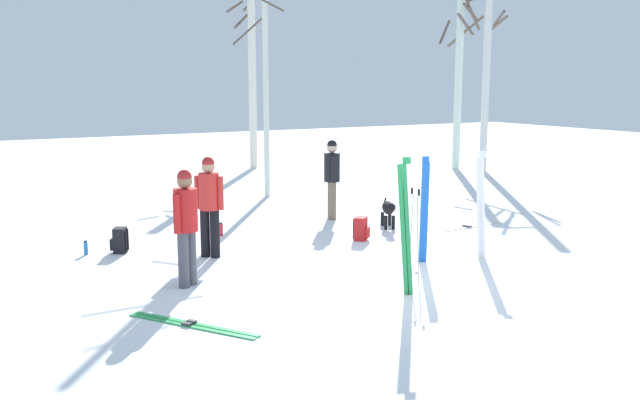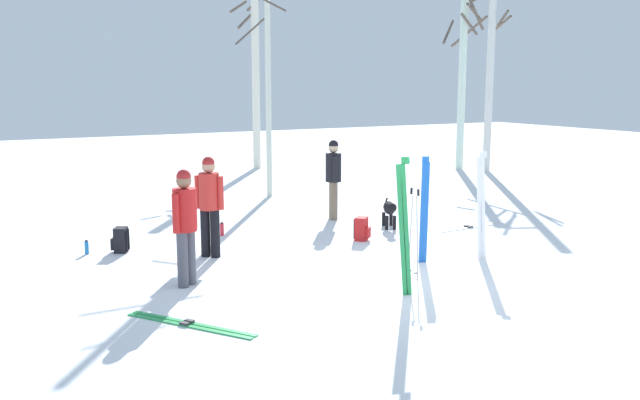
{
  "view_description": "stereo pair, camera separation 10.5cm",
  "coord_description": "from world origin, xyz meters",
  "px_view_note": "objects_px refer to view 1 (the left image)",
  "views": [
    {
      "loc": [
        -5.88,
        -7.8,
        2.95
      ],
      "look_at": [
        -0.36,
        2.0,
        1.0
      ],
      "focal_mm": 38.52,
      "sensor_mm": 36.0,
      "label": 1
    },
    {
      "loc": [
        -5.79,
        -7.85,
        2.95
      ],
      "look_at": [
        -0.36,
        2.0,
        1.0
      ],
      "focal_mm": 38.52,
      "sensor_mm": 36.0,
      "label": 2
    }
  ],
  "objects_px": {
    "person_1": "(186,220)",
    "birch_tree_3": "(459,77)",
    "ski_pair_lying_0": "(469,227)",
    "person_0": "(209,200)",
    "birch_tree_1": "(265,58)",
    "ski_pair_lying_1": "(192,325)",
    "water_bottle_1": "(221,229)",
    "birch_tree_2": "(252,73)",
    "birch_tree_4": "(487,67)",
    "person_2": "(332,174)",
    "ski_pair_planted_2": "(424,210)",
    "water_bottle_0": "(86,248)",
    "dog": "(388,209)",
    "backpack_0": "(120,241)",
    "ski_poles_0": "(415,230)",
    "ski_pair_planted_1": "(481,206)",
    "backpack_1": "(361,229)",
    "ski_pair_planted_0": "(405,227)"
  },
  "relations": [
    {
      "from": "ski_pair_planted_2",
      "to": "ski_poles_0",
      "type": "relative_size",
      "value": 1.29
    },
    {
      "from": "birch_tree_1",
      "to": "birch_tree_3",
      "type": "xyz_separation_m",
      "value": [
        7.98,
        1.94,
        -0.44
      ]
    },
    {
      "from": "ski_pair_planted_0",
      "to": "birch_tree_4",
      "type": "bearing_deg",
      "value": 43.09
    },
    {
      "from": "birch_tree_2",
      "to": "birch_tree_4",
      "type": "bearing_deg",
      "value": -35.06
    },
    {
      "from": "dog",
      "to": "backpack_0",
      "type": "relative_size",
      "value": 1.9
    },
    {
      "from": "backpack_1",
      "to": "birch_tree_1",
      "type": "xyz_separation_m",
      "value": [
        0.55,
        5.36,
        3.3
      ]
    },
    {
      "from": "birch_tree_4",
      "to": "backpack_1",
      "type": "bearing_deg",
      "value": -144.14
    },
    {
      "from": "birch_tree_2",
      "to": "ski_pair_lying_0",
      "type": "bearing_deg",
      "value": -90.45
    },
    {
      "from": "birch_tree_3",
      "to": "birch_tree_1",
      "type": "bearing_deg",
      "value": -166.33
    },
    {
      "from": "ski_pair_planted_1",
      "to": "backpack_1",
      "type": "distance_m",
      "value": 2.45
    },
    {
      "from": "ski_pair_lying_0",
      "to": "backpack_0",
      "type": "bearing_deg",
      "value": 168.52
    },
    {
      "from": "water_bottle_1",
      "to": "person_2",
      "type": "bearing_deg",
      "value": 7.71
    },
    {
      "from": "water_bottle_0",
      "to": "birch_tree_1",
      "type": "distance_m",
      "value": 7.42
    },
    {
      "from": "birch_tree_2",
      "to": "birch_tree_3",
      "type": "distance_m",
      "value": 6.92
    },
    {
      "from": "person_1",
      "to": "birch_tree_3",
      "type": "distance_m",
      "value": 15.13
    },
    {
      "from": "backpack_0",
      "to": "birch_tree_4",
      "type": "relative_size",
      "value": 0.07
    },
    {
      "from": "water_bottle_0",
      "to": "ski_pair_lying_1",
      "type": "bearing_deg",
      "value": -84.04
    },
    {
      "from": "person_2",
      "to": "water_bottle_0",
      "type": "distance_m",
      "value": 5.38
    },
    {
      "from": "ski_poles_0",
      "to": "water_bottle_0",
      "type": "bearing_deg",
      "value": 137.08
    },
    {
      "from": "backpack_0",
      "to": "birch_tree_4",
      "type": "bearing_deg",
      "value": 21.66
    },
    {
      "from": "water_bottle_0",
      "to": "person_1",
      "type": "bearing_deg",
      "value": -70.32
    },
    {
      "from": "ski_pair_planted_1",
      "to": "birch_tree_4",
      "type": "bearing_deg",
      "value": 47.17
    },
    {
      "from": "backpack_1",
      "to": "birch_tree_2",
      "type": "bearing_deg",
      "value": 76.43
    },
    {
      "from": "person_1",
      "to": "birch_tree_3",
      "type": "height_order",
      "value": "birch_tree_3"
    },
    {
      "from": "birch_tree_2",
      "to": "water_bottle_1",
      "type": "bearing_deg",
      "value": -117.31
    },
    {
      "from": "birch_tree_4",
      "to": "ski_pair_planted_2",
      "type": "bearing_deg",
      "value": -137.04
    },
    {
      "from": "person_0",
      "to": "dog",
      "type": "relative_size",
      "value": 2.05
    },
    {
      "from": "ski_poles_0",
      "to": "person_0",
      "type": "bearing_deg",
      "value": 131.21
    },
    {
      "from": "birch_tree_3",
      "to": "person_0",
      "type": "bearing_deg",
      "value": -148.17
    },
    {
      "from": "ski_poles_0",
      "to": "birch_tree_2",
      "type": "distance_m",
      "value": 13.99
    },
    {
      "from": "birch_tree_1",
      "to": "person_1",
      "type": "bearing_deg",
      "value": -123.39
    },
    {
      "from": "person_1",
      "to": "birch_tree_1",
      "type": "distance_m",
      "value": 8.28
    },
    {
      "from": "person_1",
      "to": "ski_pair_planted_2",
      "type": "xyz_separation_m",
      "value": [
        3.82,
        -0.62,
        -0.11
      ]
    },
    {
      "from": "dog",
      "to": "ski_pair_planted_1",
      "type": "height_order",
      "value": "ski_pair_planted_1"
    },
    {
      "from": "person_0",
      "to": "ski_pair_lying_1",
      "type": "xyz_separation_m",
      "value": [
        -1.38,
        -3.05,
        -0.97
      ]
    },
    {
      "from": "ski_pair_lying_1",
      "to": "water_bottle_1",
      "type": "bearing_deg",
      "value": 64.65
    },
    {
      "from": "ski_pair_planted_1",
      "to": "water_bottle_1",
      "type": "xyz_separation_m",
      "value": [
        -3.15,
        3.77,
        -0.78
      ]
    },
    {
      "from": "dog",
      "to": "birch_tree_1",
      "type": "bearing_deg",
      "value": 96.34
    },
    {
      "from": "person_1",
      "to": "ski_pair_lying_0",
      "type": "distance_m",
      "value": 6.52
    },
    {
      "from": "person_0",
      "to": "person_1",
      "type": "bearing_deg",
      "value": -121.7
    },
    {
      "from": "person_0",
      "to": "ski_pair_planted_0",
      "type": "xyz_separation_m",
      "value": [
        1.61,
        -3.33,
        -0.01
      ]
    },
    {
      "from": "ski_pair_lying_0",
      "to": "backpack_0",
      "type": "relative_size",
      "value": 3.95
    },
    {
      "from": "person_0",
      "to": "ski_pair_lying_0",
      "type": "relative_size",
      "value": 0.99
    },
    {
      "from": "ski_poles_0",
      "to": "birch_tree_1",
      "type": "xyz_separation_m",
      "value": [
        1.16,
        7.79,
        2.78
      ]
    },
    {
      "from": "person_0",
      "to": "birch_tree_1",
      "type": "relative_size",
      "value": 0.25
    },
    {
      "from": "birch_tree_1",
      "to": "ski_poles_0",
      "type": "bearing_deg",
      "value": -98.45
    },
    {
      "from": "birch_tree_4",
      "to": "water_bottle_0",
      "type": "bearing_deg",
      "value": -159.64
    },
    {
      "from": "water_bottle_1",
      "to": "birch_tree_4",
      "type": "distance_m",
      "value": 12.59
    },
    {
      "from": "person_0",
      "to": "water_bottle_0",
      "type": "bearing_deg",
      "value": 146.52
    },
    {
      "from": "person_2",
      "to": "ski_pair_lying_0",
      "type": "xyz_separation_m",
      "value": [
        2.01,
        -2.12,
        -0.97
      ]
    }
  ]
}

